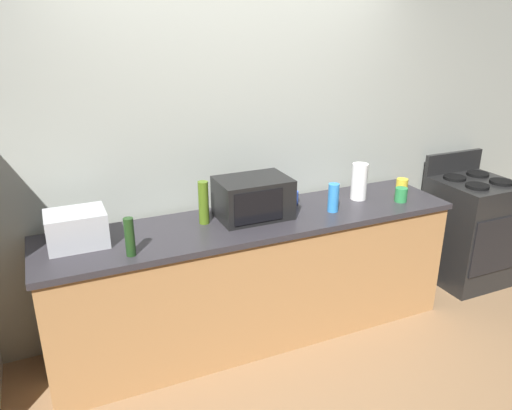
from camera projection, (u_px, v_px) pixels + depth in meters
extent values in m
plane|color=#93704C|center=(280.00, 365.00, 3.28)|extent=(8.00, 8.00, 0.00)
cube|color=#9EA399|center=(233.00, 140.00, 3.49)|extent=(6.40, 0.10, 2.70)
cube|color=#B27F4C|center=(256.00, 281.00, 3.47)|extent=(2.80, 0.60, 0.86)
cube|color=#2D2B30|center=(256.00, 222.00, 3.31)|extent=(2.84, 0.64, 0.04)
cube|color=black|center=(469.00, 231.00, 4.22)|extent=(0.60, 0.60, 0.90)
cube|color=black|center=(498.00, 245.00, 3.96)|extent=(0.55, 0.02, 0.48)
cube|color=black|center=(454.00, 162.00, 4.27)|extent=(0.60, 0.04, 0.18)
cylinder|color=black|center=(477.00, 186.00, 3.91)|extent=(0.18, 0.18, 0.02)
cylinder|color=black|center=(501.00, 182.00, 4.01)|extent=(0.18, 0.18, 0.02)
cylinder|color=black|center=(455.00, 178.00, 4.11)|extent=(0.18, 0.18, 0.02)
cylinder|color=black|center=(478.00, 174.00, 4.21)|extent=(0.18, 0.18, 0.02)
cube|color=black|center=(254.00, 198.00, 3.30)|extent=(0.48, 0.34, 0.27)
cube|color=black|center=(259.00, 207.00, 3.14)|extent=(0.34, 0.01, 0.21)
cube|color=#B7BABF|center=(77.00, 229.00, 2.89)|extent=(0.34, 0.26, 0.21)
cylinder|color=white|center=(359.00, 182.00, 3.62)|extent=(0.12, 0.12, 0.27)
cylinder|color=#4C6B19|center=(204.00, 203.00, 3.19)|extent=(0.07, 0.07, 0.29)
cylinder|color=#338CE5|center=(333.00, 198.00, 3.40)|extent=(0.08, 0.08, 0.20)
cylinder|color=#1E3F19|center=(130.00, 237.00, 2.76)|extent=(0.06, 0.06, 0.23)
cylinder|color=#2D8C47|center=(401.00, 195.00, 3.60)|extent=(0.09, 0.09, 0.10)
cylinder|color=yellow|center=(402.00, 185.00, 3.81)|extent=(0.09, 0.09, 0.10)
cylinder|color=#2D4CB2|center=(293.00, 198.00, 3.56)|extent=(0.08, 0.08, 0.09)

